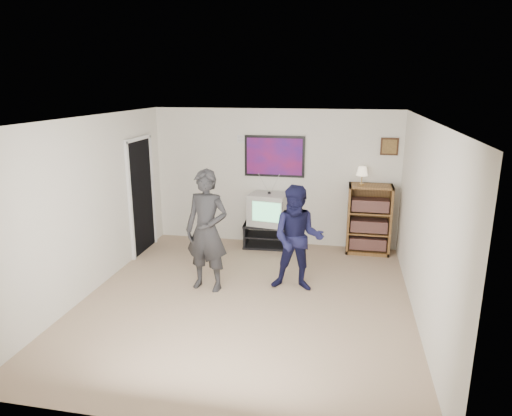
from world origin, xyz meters
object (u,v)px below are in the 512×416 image
(media_stand, at_px, (268,235))
(person_short, at_px, (298,239))
(crt_television, at_px, (269,209))
(bookshelf, at_px, (369,219))
(person_tall, at_px, (207,231))

(media_stand, distance_m, person_short, 1.93)
(crt_television, bearing_deg, person_short, -58.35)
(bookshelf, distance_m, person_short, 2.07)
(bookshelf, height_order, person_tall, person_tall)
(crt_television, relative_size, bookshelf, 0.55)
(bookshelf, relative_size, person_tall, 0.70)
(crt_television, relative_size, person_tall, 0.38)
(media_stand, bearing_deg, bookshelf, -2.00)
(crt_television, bearing_deg, person_tall, -97.50)
(crt_television, distance_m, person_tall, 2.02)
(media_stand, relative_size, person_tall, 0.51)
(media_stand, xyz_separation_m, crt_television, (0.02, 0.00, 0.51))
(media_stand, height_order, crt_television, crt_television)
(person_tall, bearing_deg, person_short, 18.84)
(person_tall, xyz_separation_m, person_short, (1.28, 0.22, -0.11))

